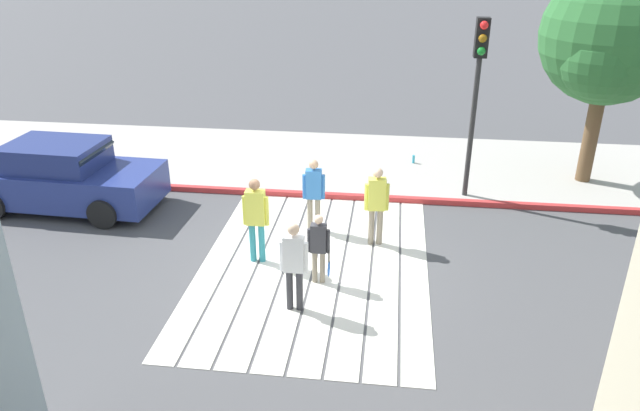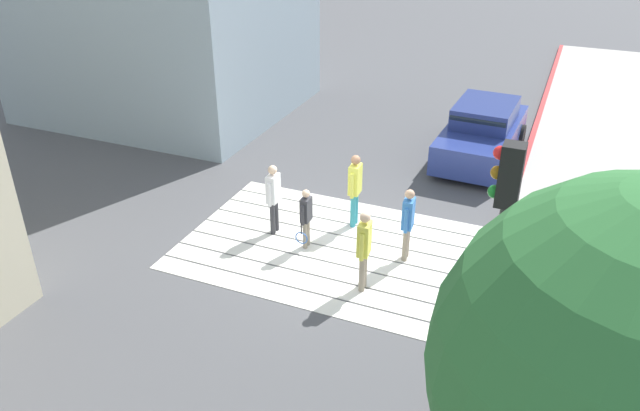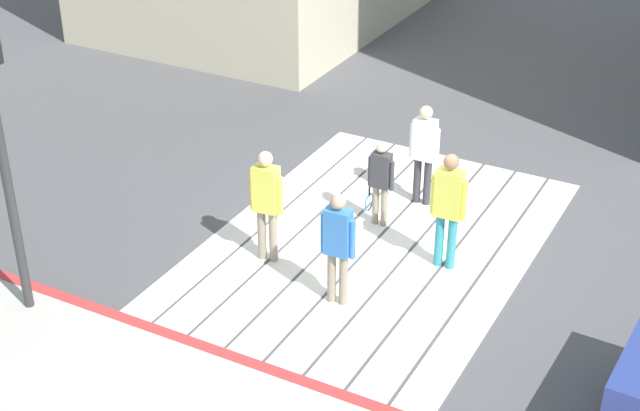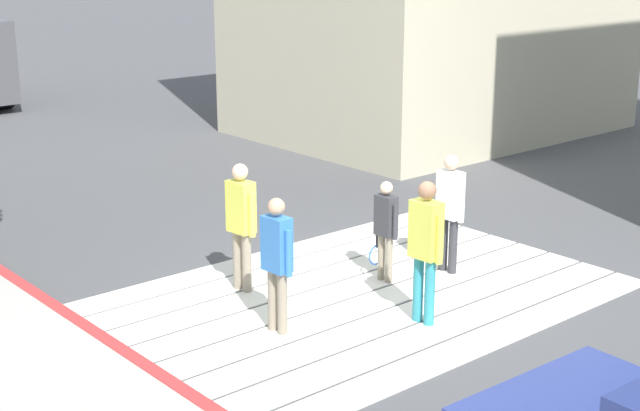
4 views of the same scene
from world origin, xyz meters
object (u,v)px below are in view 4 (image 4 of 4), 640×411
at_px(pedestrian_adult_lead, 241,218).
at_px(pedestrian_adult_trailing, 450,205).
at_px(pedestrian_adult_side, 425,242).
at_px(pedestrian_teen_behind, 277,256).
at_px(pedestrian_child_with_racket, 385,225).

distance_m(pedestrian_adult_lead, pedestrian_adult_trailing, 2.83).
xyz_separation_m(pedestrian_adult_side, pedestrian_teen_behind, (-1.47, 0.91, -0.07)).
bearing_deg(pedestrian_adult_trailing, pedestrian_child_with_racket, 161.69).
bearing_deg(pedestrian_adult_side, pedestrian_teen_behind, 148.40).
xyz_separation_m(pedestrian_adult_trailing, pedestrian_child_with_racket, (-0.91, 0.30, -0.18)).
bearing_deg(pedestrian_child_with_racket, pedestrian_teen_behind, -169.67).
distance_m(pedestrian_adult_trailing, pedestrian_teen_behind, 3.00).
distance_m(pedestrian_adult_trailing, pedestrian_adult_side, 1.82).
bearing_deg(pedestrian_adult_side, pedestrian_child_with_racket, 64.28).
xyz_separation_m(pedestrian_adult_trailing, pedestrian_teen_behind, (-3.00, -0.08, -0.01)).
height_order(pedestrian_adult_side, pedestrian_child_with_racket, pedestrian_adult_side).
distance_m(pedestrian_teen_behind, pedestrian_child_with_racket, 2.14).
distance_m(pedestrian_adult_lead, pedestrian_teen_behind, 1.42).
relative_size(pedestrian_adult_side, pedestrian_teen_behind, 1.07).
height_order(pedestrian_adult_lead, pedestrian_child_with_racket, pedestrian_adult_lead).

